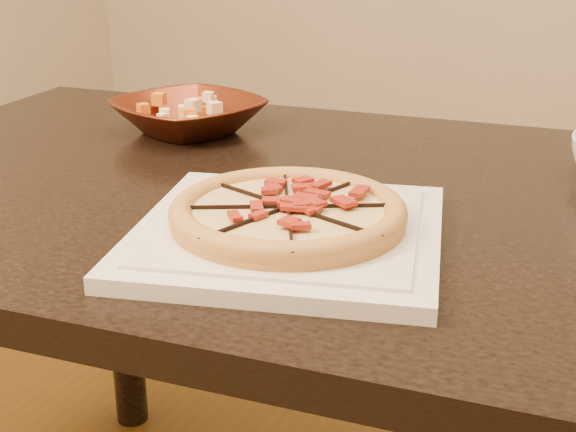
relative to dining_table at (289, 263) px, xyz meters
name	(u,v)px	position (x,y,z in m)	size (l,w,h in m)	color
dining_table	(289,263)	(0.00, 0.00, 0.00)	(1.37, 0.97, 0.75)	black
plate	(288,233)	(0.09, -0.17, 0.12)	(0.40, 0.40, 0.02)	silver
pizza	(288,213)	(0.09, -0.17, 0.15)	(0.25, 0.25, 0.03)	tan
bronze_bowl	(189,116)	(-0.26, 0.16, 0.14)	(0.22, 0.22, 0.05)	maroon
mixed_dish	(186,90)	(-0.26, 0.16, 0.18)	(0.08, 0.11, 0.03)	#E2C488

